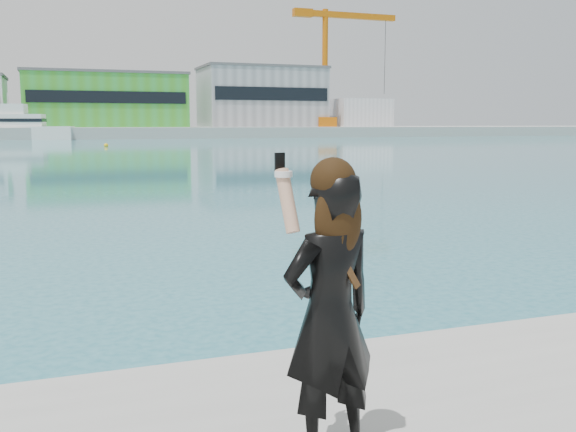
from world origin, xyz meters
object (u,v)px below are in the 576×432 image
Objects in this scene: buoy_near at (106,147)px; woman at (330,307)px; motor_yacht at (18,127)px; dock_crane at (330,64)px.

woman is (-4.00, -75.29, 1.69)m from buoy_near.
motor_yacht is at bearing -98.50° from woman.
motor_yacht is at bearing 106.65° from buoy_near.
motor_yacht reaches higher than buoy_near.
dock_crane is 1.40× the size of motor_yacht.
buoy_near is (11.42, -38.19, -2.18)m from motor_yacht.
dock_crane is at bearing -125.65° from woman.
buoy_near is 0.29× the size of woman.
buoy_near is (-49.15, -47.46, -15.07)m from dock_crane.
motor_yacht is (-60.56, -9.27, -12.89)m from dock_crane.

